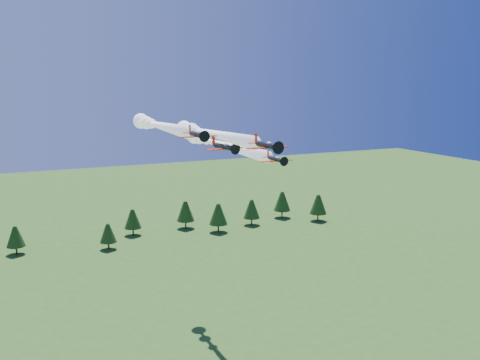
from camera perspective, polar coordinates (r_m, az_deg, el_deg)
name	(u,v)px	position (r m, az deg, el deg)	size (l,w,h in m)	color
plane_lead	(208,133)	(116.08, -3.39, 5.03)	(7.91, 46.26, 3.70)	black
plane_left	(158,125)	(119.73, -8.74, 5.80)	(7.27, 42.56, 3.70)	black
plane_right	(219,144)	(131.30, -2.26, 3.88)	(6.55, 52.29, 3.70)	black
plane_slot	(224,147)	(107.24, -1.72, 3.56)	(8.16, 8.91, 2.85)	black
treeline	(152,220)	(215.33, -9.42, -4.19)	(171.91, 22.24, 11.95)	#382314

